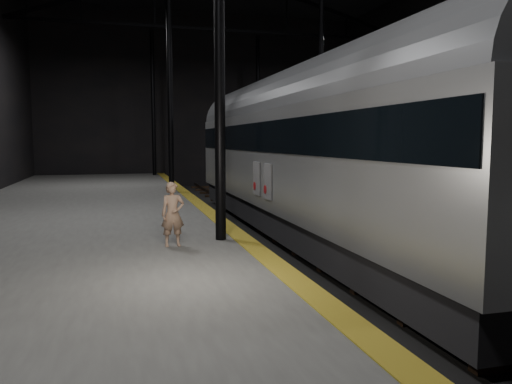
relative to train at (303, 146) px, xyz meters
name	(u,v)px	position (x,y,z in m)	size (l,w,h in m)	color
ground	(306,240)	(0.00, -0.35, -3.27)	(44.00, 44.00, 0.00)	black
platform_left	(77,237)	(-7.50, -0.35, -2.77)	(9.00, 43.80, 1.00)	#4A4A48
platform_right	(488,217)	(7.50, -0.35, -2.77)	(9.00, 43.80, 1.00)	#4A4A48
tactile_strip	(213,215)	(-3.25, -0.35, -2.26)	(0.50, 43.80, 0.01)	#806117
track	(306,238)	(0.00, -0.35, -3.20)	(2.40, 43.00, 0.24)	#3F3328
train	(303,146)	(0.00, 0.00, 0.00)	(3.27, 21.90, 5.85)	#A3A6AB
woman	(173,214)	(-5.02, -4.83, -1.52)	(0.54, 0.36, 1.49)	tan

